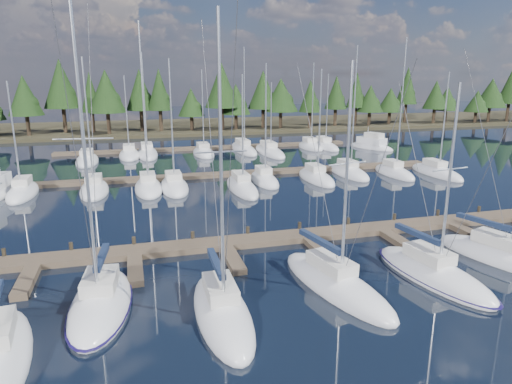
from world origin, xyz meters
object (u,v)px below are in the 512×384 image
object	(u,v)px
main_dock	(308,238)
front_sailboat_1	(101,303)
front_sailboat_3	(335,283)
front_sailboat_4	(433,273)
front_sailboat_2	(222,311)
front_sailboat_5	(502,257)
motor_yacht_right	(371,145)

from	to	relation	value
main_dock	front_sailboat_1	world-z (taller)	front_sailboat_1
front_sailboat_3	main_dock	bearing A→B (deg)	80.30
front_sailboat_1	front_sailboat_4	distance (m)	18.65
front_sailboat_3	front_sailboat_2	bearing A→B (deg)	-168.45
front_sailboat_1	front_sailboat_4	bearing A→B (deg)	-4.19
front_sailboat_2	front_sailboat_5	distance (m)	18.71
front_sailboat_3	motor_yacht_right	world-z (taller)	front_sailboat_3
front_sailboat_4	front_sailboat_5	bearing A→B (deg)	9.32
front_sailboat_3	front_sailboat_5	xyz separation A→B (m)	(11.90, 0.68, 0.01)
front_sailboat_1	front_sailboat_3	xyz separation A→B (m)	(12.51, -1.09, -0.01)
main_dock	front_sailboat_5	distance (m)	12.56
front_sailboat_2	motor_yacht_right	world-z (taller)	front_sailboat_2
front_sailboat_3	front_sailboat_4	xyz separation A→B (m)	(6.09, -0.27, -0.01)
front_sailboat_1	front_sailboat_5	bearing A→B (deg)	-0.96
front_sailboat_4	motor_yacht_right	distance (m)	48.66
front_sailboat_5	front_sailboat_4	bearing A→B (deg)	-170.68
main_dock	front_sailboat_2	bearing A→B (deg)	-132.40
front_sailboat_1	front_sailboat_2	bearing A→B (deg)	-22.90
front_sailboat_1	front_sailboat_5	world-z (taller)	front_sailboat_1
main_dock	front_sailboat_5	world-z (taller)	front_sailboat_5
main_dock	motor_yacht_right	bearing A→B (deg)	55.14
main_dock	motor_yacht_right	size ratio (longest dim) A/B	5.07
front_sailboat_2	front_sailboat_5	size ratio (longest dim) A/B	1.08
front_sailboat_2	front_sailboat_4	size ratio (longest dim) A/B	1.26
main_dock	front_sailboat_1	bearing A→B (deg)	-155.59
main_dock	front_sailboat_4	size ratio (longest dim) A/B	3.66
front_sailboat_2	front_sailboat_3	distance (m)	6.83
front_sailboat_2	front_sailboat_3	bearing A→B (deg)	11.55
front_sailboat_5	front_sailboat_3	bearing A→B (deg)	-176.74
front_sailboat_4	front_sailboat_5	distance (m)	5.89
main_dock	front_sailboat_2	size ratio (longest dim) A/B	2.91
front_sailboat_2	motor_yacht_right	distance (m)	56.17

